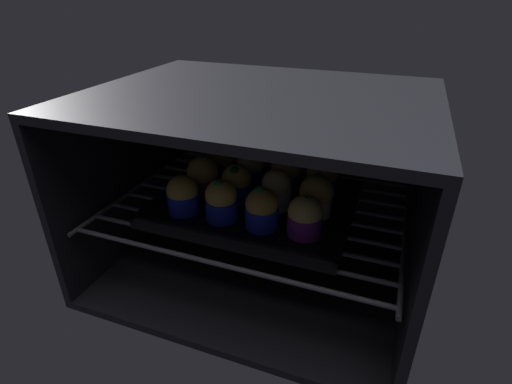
{
  "coord_description": "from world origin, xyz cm",
  "views": [
    {
      "loc": [
        22.83,
        -39.99,
        51.85
      ],
      "look_at": [
        0.0,
        20.52,
        17.42
      ],
      "focal_mm": 27.56,
      "sensor_mm": 36.0,
      "label": 1
    }
  ],
  "objects_px": {
    "muffin_row0_col2": "(262,209)",
    "muffin_row2_col1": "(250,168)",
    "muffin_row1_col0": "(203,175)",
    "muffin_row2_col2": "(286,172)",
    "muffin_row0_col1": "(221,201)",
    "muffin_row0_col0": "(183,195)",
    "muffin_row2_col3": "(322,177)",
    "muffin_row0_col3": "(305,216)",
    "muffin_row2_col0": "(220,163)",
    "muffin_row1_col3": "(316,196)",
    "baking_tray": "(256,205)",
    "muffin_row1_col2": "(276,190)",
    "muffin_row1_col1": "(237,183)"
  },
  "relations": [
    {
      "from": "muffin_row0_col1",
      "to": "muffin_row0_col3",
      "type": "bearing_deg",
      "value": 1.37
    },
    {
      "from": "muffin_row0_col2",
      "to": "muffin_row1_col0",
      "type": "bearing_deg",
      "value": 152.97
    },
    {
      "from": "muffin_row1_col0",
      "to": "muffin_row2_col3",
      "type": "relative_size",
      "value": 0.99
    },
    {
      "from": "muffin_row0_col1",
      "to": "muffin_row2_col1",
      "type": "height_order",
      "value": "muffin_row0_col1"
    },
    {
      "from": "muffin_row0_col2",
      "to": "muffin_row1_col2",
      "type": "height_order",
      "value": "muffin_row0_col2"
    },
    {
      "from": "muffin_row0_col1",
      "to": "muffin_row2_col1",
      "type": "relative_size",
      "value": 1.02
    },
    {
      "from": "muffin_row0_col1",
      "to": "muffin_row0_col2",
      "type": "distance_m",
      "value": 0.07
    },
    {
      "from": "muffin_row0_col1",
      "to": "muffin_row2_col2",
      "type": "xyz_separation_m",
      "value": [
        0.07,
        0.15,
        0.0
      ]
    },
    {
      "from": "muffin_row1_col2",
      "to": "muffin_row2_col1",
      "type": "relative_size",
      "value": 0.99
    },
    {
      "from": "muffin_row0_col1",
      "to": "muffin_row2_col2",
      "type": "relative_size",
      "value": 0.99
    },
    {
      "from": "muffin_row0_col1",
      "to": "muffin_row2_col1",
      "type": "distance_m",
      "value": 0.15
    },
    {
      "from": "muffin_row2_col2",
      "to": "muffin_row2_col1",
      "type": "bearing_deg",
      "value": -177.63
    },
    {
      "from": "muffin_row1_col0",
      "to": "muffin_row2_col2",
      "type": "bearing_deg",
      "value": 26.8
    },
    {
      "from": "muffin_row1_col3",
      "to": "muffin_row2_col2",
      "type": "distance_m",
      "value": 0.11
    },
    {
      "from": "muffin_row0_col1",
      "to": "muffin_row1_col0",
      "type": "distance_m",
      "value": 0.11
    },
    {
      "from": "muffin_row1_col2",
      "to": "muffin_row1_col3",
      "type": "bearing_deg",
      "value": -0.48
    },
    {
      "from": "muffin_row2_col0",
      "to": "muffin_row2_col1",
      "type": "relative_size",
      "value": 1.0
    },
    {
      "from": "muffin_row1_col2",
      "to": "muffin_row2_col2",
      "type": "xyz_separation_m",
      "value": [
        -0.0,
        0.08,
        0.0
      ]
    },
    {
      "from": "muffin_row0_col1",
      "to": "muffin_row2_col3",
      "type": "xyz_separation_m",
      "value": [
        0.14,
        0.15,
        0.0
      ]
    },
    {
      "from": "muffin_row1_col0",
      "to": "muffin_row2_col2",
      "type": "height_order",
      "value": "muffin_row2_col2"
    },
    {
      "from": "muffin_row1_col0",
      "to": "muffin_row2_col3",
      "type": "height_order",
      "value": "same"
    },
    {
      "from": "muffin_row0_col0",
      "to": "muffin_row2_col0",
      "type": "xyz_separation_m",
      "value": [
        0.0,
        0.15,
        0.0
      ]
    },
    {
      "from": "muffin_row0_col1",
      "to": "muffin_row1_col2",
      "type": "height_order",
      "value": "muffin_row0_col1"
    },
    {
      "from": "muffin_row0_col0",
      "to": "muffin_row2_col0",
      "type": "bearing_deg",
      "value": 88.46
    },
    {
      "from": "baking_tray",
      "to": "muffin_row1_col1",
      "type": "xyz_separation_m",
      "value": [
        -0.04,
        -0.0,
        0.04
      ]
    },
    {
      "from": "muffin_row0_col2",
      "to": "muffin_row1_col0",
      "type": "height_order",
      "value": "same"
    },
    {
      "from": "baking_tray",
      "to": "muffin_row1_col1",
      "type": "distance_m",
      "value": 0.06
    },
    {
      "from": "baking_tray",
      "to": "muffin_row2_col1",
      "type": "relative_size",
      "value": 4.81
    },
    {
      "from": "baking_tray",
      "to": "muffin_row1_col2",
      "type": "distance_m",
      "value": 0.06
    },
    {
      "from": "muffin_row0_col3",
      "to": "muffin_row2_col1",
      "type": "height_order",
      "value": "muffin_row2_col1"
    },
    {
      "from": "muffin_row1_col1",
      "to": "muffin_row1_col2",
      "type": "height_order",
      "value": "muffin_row1_col2"
    },
    {
      "from": "muffin_row0_col0",
      "to": "muffin_row0_col3",
      "type": "height_order",
      "value": "same"
    },
    {
      "from": "muffin_row2_col2",
      "to": "muffin_row2_col3",
      "type": "relative_size",
      "value": 1.01
    },
    {
      "from": "muffin_row1_col3",
      "to": "muffin_row2_col2",
      "type": "relative_size",
      "value": 1.01
    },
    {
      "from": "muffin_row1_col1",
      "to": "muffin_row1_col2",
      "type": "distance_m",
      "value": 0.08
    },
    {
      "from": "muffin_row2_col1",
      "to": "muffin_row2_col0",
      "type": "bearing_deg",
      "value": -178.42
    },
    {
      "from": "muffin_row2_col1",
      "to": "muffin_row2_col3",
      "type": "bearing_deg",
      "value": 1.94
    },
    {
      "from": "muffin_row1_col0",
      "to": "baking_tray",
      "type": "bearing_deg",
      "value": -1.03
    },
    {
      "from": "muffin_row2_col2",
      "to": "muffin_row0_col0",
      "type": "bearing_deg",
      "value": -134.1
    },
    {
      "from": "muffin_row1_col0",
      "to": "muffin_row2_col3",
      "type": "xyz_separation_m",
      "value": [
        0.22,
        0.08,
        -0.0
      ]
    },
    {
      "from": "muffin_row0_col0",
      "to": "muffin_row0_col1",
      "type": "relative_size",
      "value": 0.91
    },
    {
      "from": "muffin_row0_col0",
      "to": "muffin_row1_col0",
      "type": "xyz_separation_m",
      "value": [
        0.0,
        0.08,
        0.0
      ]
    },
    {
      "from": "muffin_row0_col2",
      "to": "muffin_row2_col1",
      "type": "relative_size",
      "value": 1.02
    },
    {
      "from": "muffin_row2_col1",
      "to": "muffin_row2_col3",
      "type": "height_order",
      "value": "muffin_row2_col3"
    },
    {
      "from": "muffin_row0_col0",
      "to": "muffin_row1_col1",
      "type": "xyz_separation_m",
      "value": [
        0.07,
        0.07,
        0.0
      ]
    },
    {
      "from": "muffin_row0_col2",
      "to": "muffin_row2_col1",
      "type": "bearing_deg",
      "value": 117.95
    },
    {
      "from": "muffin_row1_col0",
      "to": "muffin_row0_col0",
      "type": "bearing_deg",
      "value": -90.67
    },
    {
      "from": "muffin_row0_col3",
      "to": "muffin_row1_col3",
      "type": "bearing_deg",
      "value": 88.38
    },
    {
      "from": "muffin_row0_col3",
      "to": "baking_tray",
      "type": "bearing_deg",
      "value": 147.77
    },
    {
      "from": "muffin_row0_col2",
      "to": "muffin_row2_col2",
      "type": "bearing_deg",
      "value": 91.28
    }
  ]
}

